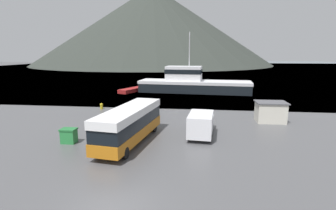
% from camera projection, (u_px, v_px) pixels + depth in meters
% --- Properties ---
extents(ground_plane, '(400.00, 400.00, 0.00)m').
position_uv_depth(ground_plane, '(114.00, 206.00, 13.54)').
color(ground_plane, '#4C4C4F').
extents(water_surface, '(240.00, 240.00, 0.00)m').
position_uv_depth(water_surface, '(193.00, 66.00, 153.79)').
color(water_surface, slate).
rests_on(water_surface, ground).
extents(hill_backdrop, '(157.44, 157.44, 51.63)m').
position_uv_depth(hill_backdrop, '(153.00, 26.00, 178.52)').
color(hill_backdrop, '#2D332D').
rests_on(hill_backdrop, ground).
extents(tour_bus, '(3.85, 10.29, 3.12)m').
position_uv_depth(tour_bus, '(130.00, 123.00, 22.81)').
color(tour_bus, '#B26614').
rests_on(tour_bus, ground).
extents(delivery_van, '(2.63, 5.90, 2.27)m').
position_uv_depth(delivery_van, '(201.00, 123.00, 24.76)').
color(delivery_van, silver).
rests_on(delivery_van, ground).
extents(fishing_boat, '(22.49, 7.70, 11.78)m').
position_uv_depth(fishing_boat, '(192.00, 83.00, 52.52)').
color(fishing_boat, black).
rests_on(fishing_boat, water_surface).
extents(storage_bin, '(1.34, 1.00, 1.29)m').
position_uv_depth(storage_bin, '(69.00, 136.00, 22.87)').
color(storage_bin, '#287F3D').
rests_on(storage_bin, ground).
extents(dock_kiosk, '(3.41, 2.63, 2.33)m').
position_uv_depth(dock_kiosk, '(270.00, 112.00, 29.83)').
color(dock_kiosk, beige).
rests_on(dock_kiosk, ground).
extents(small_boat, '(4.56, 7.39, 0.75)m').
position_uv_depth(small_boat, '(133.00, 90.00, 53.30)').
color(small_boat, maroon).
rests_on(small_boat, water_surface).
extents(mooring_bollard, '(0.42, 0.42, 0.85)m').
position_uv_depth(mooring_bollard, '(101.00, 106.00, 36.74)').
color(mooring_bollard, '#B29919').
rests_on(mooring_bollard, ground).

